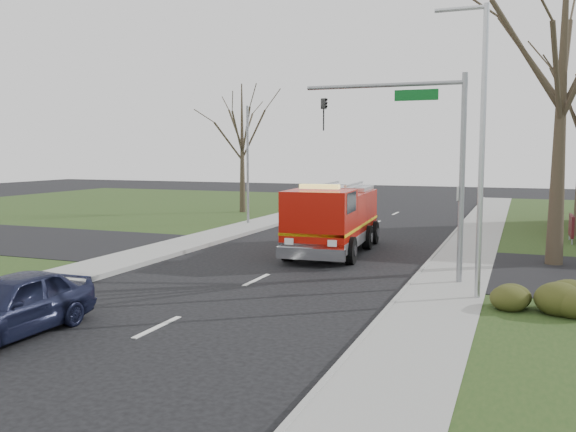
% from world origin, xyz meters
% --- Properties ---
extents(ground, '(120.00, 120.00, 0.00)m').
position_xyz_m(ground, '(0.00, 0.00, 0.00)').
color(ground, black).
rests_on(ground, ground).
extents(sidewalk_right, '(2.40, 80.00, 0.15)m').
position_xyz_m(sidewalk_right, '(6.20, 0.00, 0.07)').
color(sidewalk_right, gray).
rests_on(sidewalk_right, ground).
extents(sidewalk_left, '(2.40, 80.00, 0.15)m').
position_xyz_m(sidewalk_left, '(-6.20, 0.00, 0.07)').
color(sidewalk_left, gray).
rests_on(sidewalk_left, ground).
extents(health_center_sign, '(0.12, 2.00, 1.40)m').
position_xyz_m(health_center_sign, '(10.50, 12.50, 0.88)').
color(health_center_sign, '#430F14').
rests_on(health_center_sign, ground).
extents(hedge_corner, '(2.80, 2.00, 0.90)m').
position_xyz_m(hedge_corner, '(9.00, -1.00, 0.58)').
color(hedge_corner, '#333A15').
rests_on(hedge_corner, lawn_right).
extents(bare_tree_near, '(6.00, 6.00, 12.00)m').
position_xyz_m(bare_tree_near, '(9.50, 6.00, 7.41)').
color(bare_tree_near, '#392E21').
rests_on(bare_tree_near, ground).
extents(bare_tree_left, '(4.50, 4.50, 9.00)m').
position_xyz_m(bare_tree_left, '(-10.00, 20.00, 5.56)').
color(bare_tree_left, '#392E21').
rests_on(bare_tree_left, ground).
extents(traffic_signal_mast, '(5.29, 0.18, 6.80)m').
position_xyz_m(traffic_signal_mast, '(5.21, 1.50, 4.71)').
color(traffic_signal_mast, gray).
rests_on(traffic_signal_mast, ground).
extents(streetlight_pole, '(1.48, 0.16, 8.40)m').
position_xyz_m(streetlight_pole, '(7.14, -0.50, 4.55)').
color(streetlight_pole, '#B7BABF').
rests_on(streetlight_pole, ground).
extents(utility_pole_far, '(0.14, 0.14, 7.00)m').
position_xyz_m(utility_pole_far, '(-6.80, 14.00, 3.50)').
color(utility_pole_far, gray).
rests_on(utility_pole_far, ground).
extents(fire_engine, '(3.33, 7.79, 3.07)m').
position_xyz_m(fire_engine, '(0.76, 6.39, 1.39)').
color(fire_engine, '#AF1208').
rests_on(fire_engine, ground).
extents(parked_car_maroon, '(1.80, 4.45, 1.51)m').
position_xyz_m(parked_car_maroon, '(-2.80, -7.87, 0.76)').
color(parked_car_maroon, '#171B34').
rests_on(parked_car_maroon, ground).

